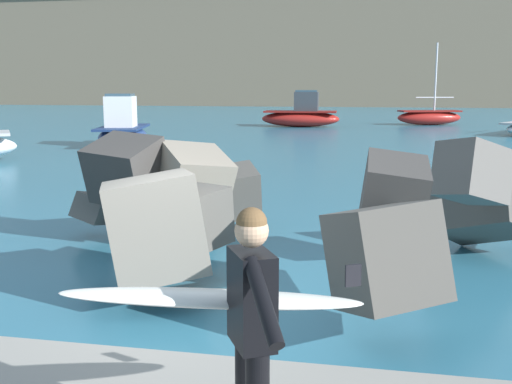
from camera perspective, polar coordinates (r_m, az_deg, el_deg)
ground_plane at (r=7.87m, az=-6.30°, el=-10.52°), size 400.00×400.00×0.00m
breakwater_jetty at (r=9.83m, az=-14.46°, el=-0.44°), size 32.89×6.77×2.22m
surfer_with_board at (r=3.98m, az=-1.33°, el=-11.64°), size 2.01×1.50×1.78m
boat_near_left at (r=41.30m, az=4.25°, el=7.13°), size 5.26×2.19×2.43m
boat_near_centre at (r=44.83m, az=15.82°, el=6.74°), size 4.80×2.83×5.64m
boat_near_right at (r=28.46m, az=-12.31°, el=5.61°), size 3.03×4.93×2.38m
headland_bluff at (r=101.75m, az=2.10°, el=12.85°), size 108.60×41.22×15.95m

